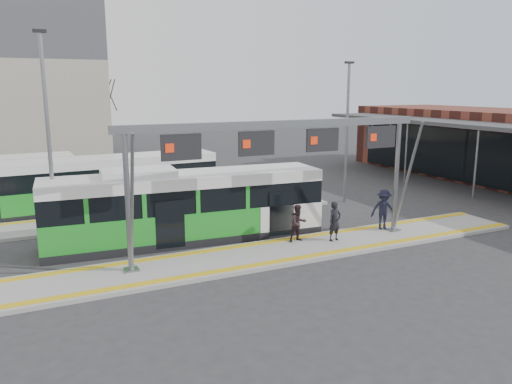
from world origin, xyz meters
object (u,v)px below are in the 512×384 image
(passenger_b, at_px, (298,223))
(passenger_c, at_px, (384,209))
(gantry, at_px, (283,147))
(passenger_a, at_px, (335,221))
(hero_bus, at_px, (186,207))

(passenger_b, relative_size, passenger_c, 0.86)
(gantry, height_order, passenger_a, gantry)
(passenger_a, distance_m, passenger_c, 3.10)
(gantry, bearing_deg, passenger_b, 25.22)
(gantry, xyz_separation_m, passenger_b, (1.03, 0.48, -3.35))
(gantry, relative_size, passenger_b, 8.12)
(hero_bus, relative_size, passenger_b, 7.56)
(passenger_a, height_order, passenger_b, passenger_a)
(gantry, relative_size, hero_bus, 1.07)
(gantry, relative_size, passenger_c, 6.95)
(passenger_c, bearing_deg, gantry, -155.20)
(passenger_a, bearing_deg, passenger_b, 151.51)
(passenger_a, xyz_separation_m, passenger_c, (3.05, 0.52, 0.09))
(hero_bus, xyz_separation_m, passenger_a, (5.60, -3.22, -0.51))
(gantry, xyz_separation_m, passenger_c, (5.55, 0.43, -3.21))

